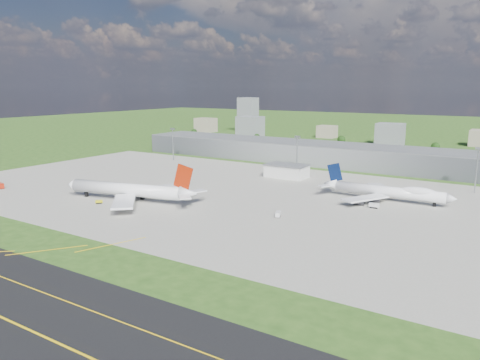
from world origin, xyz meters
The scene contains 22 objects.
ground centered at (0.00, 150.00, 0.00)m, with size 1400.00×1400.00×0.00m, color #284B17.
apron centered at (10.00, 40.00, 0.04)m, with size 360.00×190.00×0.08m, color gray.
terminal centered at (0.00, 165.00, 7.50)m, with size 300.00×42.00×15.00m, color gray.
ops_building centered at (10.00, 100.00, 4.00)m, with size 26.00×16.00×8.00m, color silver.
mast_west centered at (-100.00, 115.00, 17.71)m, with size 3.50×2.00×25.90m.
mast_center centered at (10.00, 115.00, 17.71)m, with size 3.50×2.00×25.90m.
mast_east centered at (120.00, 115.00, 17.71)m, with size 3.50×2.00×25.90m.
airliner_red_twin centered at (-28.42, -2.09, 5.73)m, with size 77.87×59.83×21.53m.
airliner_blue_quad centered at (84.24, 70.37, 4.95)m, with size 68.14×53.54×17.82m.
crash_tender centered at (-115.35, -21.51, 1.62)m, with size 6.59×3.79×3.24m.
tug_yellow centered at (-38.37, -14.79, 0.92)m, with size 3.87×3.99×1.77m.
van_white_near centered at (50.24, 12.45, 1.24)m, with size 3.64×5.19×2.44m.
van_white_far centered at (82.45, 51.91, 1.22)m, with size 4.72×2.43×2.41m.
bldg_far_w centered at (-220.00, 320.00, 9.00)m, with size 24.00×20.00×18.00m, color gray.
bldg_w centered at (-140.00, 300.00, 12.00)m, with size 28.00×22.00×24.00m, color slate.
bldg_cw centered at (-60.00, 340.00, 7.00)m, with size 20.00×18.00×14.00m, color gray.
bldg_c centered at (20.00, 310.00, 11.00)m, with size 26.00×20.00×22.00m, color slate.
bldg_tall_w centered at (-180.00, 360.00, 22.00)m, with size 22.00×20.00×44.00m, color slate.
tree_far_w centered at (-200.00, 270.00, 5.18)m, with size 7.20×7.20×8.80m.
tree_w centered at (-110.00, 265.00, 4.86)m, with size 6.75×6.75×8.25m.
tree_c centered at (-20.00, 280.00, 5.84)m, with size 8.10×8.10×9.90m.
tree_e centered at (70.00, 275.00, 5.51)m, with size 7.65×7.65×9.35m.
Camera 1 is at (146.59, -170.80, 58.92)m, focal length 35.00 mm.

